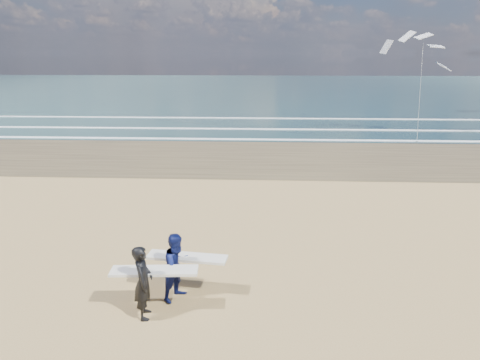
{
  "coord_description": "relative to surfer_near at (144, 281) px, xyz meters",
  "views": [
    {
      "loc": [
        3.01,
        -9.47,
        6.38
      ],
      "look_at": [
        2.23,
        6.0,
        1.78
      ],
      "focal_mm": 32.0,
      "sensor_mm": 36.0,
      "label": 1
    }
  ],
  "objects": [
    {
      "name": "ocean",
      "position": [
        19.83,
        72.18,
        -0.97
      ],
      "size": [
        220.0,
        100.0,
        0.02
      ],
      "primitive_type": "cube",
      "color": "#193137",
      "rests_on": "ground"
    },
    {
      "name": "foam_breakers",
      "position": [
        19.83,
        28.28,
        -0.93
      ],
      "size": [
        220.0,
        11.7,
        0.05
      ],
      "color": "white",
      "rests_on": "ground"
    },
    {
      "name": "kite_1",
      "position": [
        15.08,
        25.18,
        3.92
      ],
      "size": [
        5.77,
        4.73,
        8.8
      ],
      "color": "slate",
      "rests_on": "ground"
    },
    {
      "name": "surfer_far",
      "position": [
        0.67,
        0.89,
        -0.04
      ],
      "size": [
        2.25,
        1.31,
        1.86
      ],
      "color": "#0D154D",
      "rests_on": "ground"
    },
    {
      "name": "surfer_near",
      "position": [
        0.0,
        0.0,
        0.0
      ],
      "size": [
        2.23,
        1.07,
        1.92
      ],
      "color": "black",
      "rests_on": "ground"
    }
  ]
}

